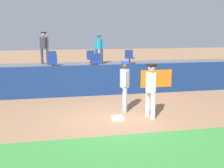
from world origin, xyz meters
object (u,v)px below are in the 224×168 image
Objects in this scene: player_fielder_home at (151,87)px; seat_front_center at (97,61)px; seat_back_left at (52,58)px; seat_back_right at (129,56)px; seat_front_left at (52,62)px; spectator_capped at (44,46)px; first_base at (118,118)px; player_runner_visitor at (125,82)px; spectator_hooded at (99,47)px; seat_back_center at (91,57)px.

player_fielder_home is 5.06m from seat_front_center.
seat_back_right is (4.35, 0.00, 0.00)m from seat_back_left.
seat_back_right is (4.31, 1.80, 0.00)m from seat_front_left.
seat_back_left is 2.84m from seat_front_center.
spectator_capped is at bearing 110.92° from seat_back_left.
first_base is 0.48× the size of seat_front_center.
player_fielder_home is 0.99× the size of spectator_capped.
seat_back_right is at bearing 22.68° from seat_front_left.
player_runner_visitor is at bearing 62.59° from first_base.
player_fielder_home is at bearing -98.57° from seat_back_right.
seat_back_right is 2.81m from seat_front_center.
seat_front_left is at bearing 118.19° from spectator_capped.
spectator_hooded reaches higher than seat_front_center.
player_runner_visitor is 2.20× the size of seat_back_left.
player_runner_visitor is 4.07m from seat_front_center.
first_base is at bearing -89.16° from seat_back_center.
spectator_hooded reaches higher than player_runner_visitor.
player_fielder_home is 1.11m from player_runner_visitor.
player_fielder_home is 7.37m from spectator_hooded.
seat_front_left reaches higher than first_base.
seat_back_right is 1.00× the size of seat_back_center.
player_runner_visitor is 2.20× the size of seat_back_center.
seat_back_left is 2.12m from seat_back_center.
player_runner_visitor reaches higher than first_base.
seat_front_center is at bearing -39.38° from seat_back_left.
seat_front_center is at bearing 90.27° from first_base.
seat_back_left is 1.41m from spectator_capped.
seat_front_center reaches higher than first_base.
spectator_capped reaches higher than seat_back_left.
player_fielder_home is at bearing -56.16° from seat_front_left.
seat_back_left is 1.00× the size of seat_front_left.
first_base is 0.48× the size of seat_front_left.
player_runner_visitor is at bearing -155.61° from player_fielder_home.
first_base is 8.53m from spectator_capped.
seat_back_left is at bearing 179.99° from seat_back_center.
spectator_hooded is at bearing 46.43° from seat_back_center.
seat_back_right and seat_back_center have the same top height.
seat_back_left is at bearing -180.00° from seat_back_right.
player_fielder_home reaches higher than seat_front_left.
spectator_hooded is at bearing -172.31° from spectator_capped.
player_runner_visitor is 4.82m from seat_front_left.
seat_front_center is (-2.15, -1.80, 0.00)m from seat_back_right.
spectator_capped is (-3.11, 7.03, 0.92)m from player_runner_visitor.
seat_back_center is at bearing -166.26° from player_runner_visitor.
spectator_hooded is at bearing -171.64° from player_runner_visitor.
spectator_hooded is (0.55, 0.58, 0.54)m from seat_back_center.
player_runner_visitor is 2.20× the size of seat_front_center.
seat_front_left and seat_back_center have the same top height.
seat_back_left is 0.48× the size of spectator_hooded.
spectator_hooded is (2.67, 0.58, 0.54)m from seat_back_left.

